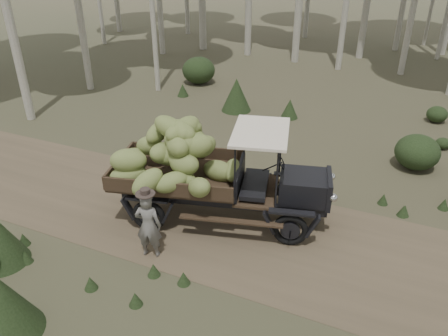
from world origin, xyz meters
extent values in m
plane|color=#473D2B|center=(0.00, 0.00, 0.00)|extent=(120.00, 120.00, 0.00)
cube|color=brown|center=(0.00, 0.00, 0.00)|extent=(70.00, 4.00, 0.01)
cube|color=black|center=(0.41, 0.84, 1.06)|extent=(1.28, 1.24, 0.58)
cube|color=black|center=(0.98, 0.98, 1.06)|extent=(0.37, 1.05, 0.66)
cube|color=black|center=(-1.02, 0.47, 1.16)|extent=(0.45, 1.46, 0.58)
cube|color=#38281C|center=(-2.45, 0.10, 1.06)|extent=(3.34, 2.58, 0.08)
cube|color=#38281C|center=(-2.69, 1.02, 1.25)|extent=(2.88, 0.80, 0.34)
cube|color=#38281C|center=(-2.22, -0.83, 1.25)|extent=(2.88, 0.80, 0.34)
cube|color=#38281C|center=(-3.89, -0.27, 1.25)|extent=(0.54, 1.86, 0.34)
cube|color=beige|center=(-0.58, 0.58, 2.35)|extent=(1.63, 2.05, 0.06)
cube|color=black|center=(-1.48, 0.76, 0.66)|extent=(4.74, 1.32, 0.19)
cube|color=black|center=(-1.28, -0.02, 0.66)|extent=(4.74, 1.32, 0.19)
torus|color=black|center=(0.00, 1.60, 0.40)|extent=(0.81, 0.34, 0.80)
torus|color=black|center=(0.42, -0.04, 0.40)|extent=(0.81, 0.34, 0.80)
torus|color=black|center=(-3.18, 0.78, 0.40)|extent=(0.81, 0.34, 0.80)
torus|color=black|center=(-2.76, -0.85, 0.40)|extent=(0.81, 0.34, 0.80)
sphere|color=beige|center=(0.94, 1.46, 1.11)|extent=(0.19, 0.19, 0.19)
sphere|color=beige|center=(1.18, 0.54, 1.11)|extent=(0.19, 0.19, 0.19)
ellipsoid|color=olive|center=(-2.18, -0.68, 1.36)|extent=(0.91, 0.94, 0.56)
ellipsoid|color=olive|center=(-3.31, 0.22, 1.65)|extent=(1.01, 0.68, 0.69)
ellipsoid|color=olive|center=(-2.36, 0.51, 2.06)|extent=(0.95, 0.87, 0.70)
ellipsoid|color=olive|center=(-2.27, 0.22, 2.30)|extent=(0.79, 0.98, 0.69)
ellipsoid|color=olive|center=(-3.60, -0.12, 1.38)|extent=(0.68, 0.84, 0.63)
ellipsoid|color=olive|center=(-2.35, -0.12, 1.68)|extent=(0.61, 0.79, 0.41)
ellipsoid|color=olive|center=(-2.29, -0.14, 2.04)|extent=(0.89, 0.53, 0.61)
ellipsoid|color=olive|center=(-2.53, 0.20, 2.25)|extent=(0.71, 0.44, 0.47)
ellipsoid|color=olive|center=(-1.18, 0.44, 1.33)|extent=(0.65, 0.95, 0.45)
ellipsoid|color=olive|center=(-2.70, -0.11, 1.72)|extent=(0.62, 1.00, 0.73)
ellipsoid|color=olive|center=(-2.09, -0.03, 2.05)|extent=(0.82, 0.93, 0.71)
ellipsoid|color=olive|center=(-2.30, 0.04, 2.30)|extent=(0.88, 0.89, 0.51)
ellipsoid|color=olive|center=(-1.50, 0.35, 1.28)|extent=(0.88, 0.61, 0.50)
ellipsoid|color=olive|center=(-1.99, 0.53, 1.74)|extent=(0.82, 0.94, 0.69)
ellipsoid|color=olive|center=(-2.14, 0.35, 2.01)|extent=(0.83, 0.73, 0.52)
ellipsoid|color=olive|center=(-2.30, 0.25, 2.27)|extent=(0.89, 0.80, 0.46)
ellipsoid|color=olive|center=(-2.95, 0.78, 1.31)|extent=(0.78, 0.94, 0.57)
ellipsoid|color=olive|center=(-2.06, -0.28, 1.65)|extent=(0.79, 0.56, 0.57)
ellipsoid|color=olive|center=(-1.92, 0.02, 2.00)|extent=(1.00, 0.68, 0.73)
ellipsoid|color=olive|center=(-2.59, 0.05, 2.32)|extent=(1.01, 0.64, 0.66)
ellipsoid|color=olive|center=(-2.07, -0.39, 1.30)|extent=(0.75, 0.51, 0.47)
ellipsoid|color=olive|center=(-2.50, -0.02, 1.71)|extent=(0.94, 1.00, 0.57)
ellipsoid|color=olive|center=(-2.25, -0.20, 2.03)|extent=(0.92, 0.94, 0.58)
ellipsoid|color=olive|center=(-2.36, -0.04, 2.24)|extent=(0.46, 0.75, 0.54)
ellipsoid|color=olive|center=(-3.26, -0.79, 1.34)|extent=(1.08, 0.86, 0.66)
ellipsoid|color=olive|center=(-3.25, -0.73, 1.70)|extent=(1.00, 0.86, 0.57)
ellipsoid|color=olive|center=(-3.06, 0.28, 2.04)|extent=(0.62, 0.93, 0.68)
ellipsoid|color=olive|center=(-2.32, 0.03, 2.24)|extent=(1.00, 0.77, 0.58)
ellipsoid|color=olive|center=(-2.61, -0.98, 1.42)|extent=(0.91, 1.02, 0.80)
ellipsoid|color=olive|center=(-1.49, -0.69, 1.40)|extent=(0.94, 0.90, 0.74)
imported|color=#5F5C57|center=(-2.24, -1.61, 0.77)|extent=(0.64, 0.51, 1.54)
cylinder|color=#312722|center=(-2.24, -1.61, 1.57)|extent=(0.51, 0.51, 0.02)
cylinder|color=#312722|center=(-2.24, -1.61, 1.62)|extent=(0.25, 0.25, 0.12)
ellipsoid|color=#233319|center=(2.79, 5.06, 0.53)|extent=(1.29, 1.29, 1.03)
cone|color=#233319|center=(-6.76, 8.03, 0.27)|extent=(0.49, 0.49, 0.54)
ellipsoid|color=#233319|center=(3.55, 6.86, 0.19)|extent=(0.47, 0.47, 0.37)
ellipsoid|color=#233319|center=(-6.95, 9.95, 0.62)|extent=(1.52, 1.52, 1.22)
cone|color=#233319|center=(-3.97, 7.37, 0.65)|extent=(1.17, 1.17, 1.30)
ellipsoid|color=#233319|center=(3.32, 9.29, 0.30)|extent=(0.75, 0.75, 0.60)
cone|color=#233319|center=(-3.40, -4.44, 0.69)|extent=(1.24, 1.24, 1.38)
cone|color=#233319|center=(-1.82, 7.46, 0.37)|extent=(0.66, 0.66, 0.73)
cone|color=#233319|center=(-0.40, 2.49, 0.15)|extent=(0.27, 0.27, 0.30)
cone|color=#233319|center=(2.67, 2.23, 0.15)|extent=(0.27, 0.27, 0.30)
cone|color=#233319|center=(-1.83, -2.15, 0.15)|extent=(0.27, 0.27, 0.30)
cone|color=#233319|center=(-5.06, -2.49, 0.15)|extent=(0.27, 0.27, 0.30)
cone|color=#233319|center=(-4.54, -2.92, 0.15)|extent=(0.27, 0.27, 0.30)
cone|color=#233319|center=(-5.65, 2.57, 0.15)|extent=(0.27, 0.27, 0.30)
cone|color=#233319|center=(-2.76, -2.99, 0.15)|extent=(0.27, 0.27, 0.30)
cone|color=#233319|center=(-1.71, -2.99, 0.15)|extent=(0.27, 0.27, 0.30)
cone|color=#233319|center=(-1.15, -2.11, 0.15)|extent=(0.27, 0.27, 0.30)
cone|color=#233319|center=(3.61, 2.98, 0.15)|extent=(0.27, 0.27, 0.30)
cone|color=#233319|center=(2.70, 2.25, 0.15)|extent=(0.27, 0.27, 0.30)
cone|color=#233319|center=(2.16, 2.60, 0.15)|extent=(0.27, 0.27, 0.30)
camera|label=1|loc=(2.30, -7.85, 6.21)|focal=35.00mm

